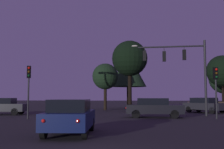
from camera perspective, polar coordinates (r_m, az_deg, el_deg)
The scene contains 14 objects.
ground_plane at distance 31.66m, azimuth 3.05°, elevation -7.55°, with size 168.00×168.00×0.00m, color #262326.
traffic_signal_mast_arm at distance 24.90m, azimuth 13.94°, elevation 2.44°, with size 6.43×0.61×6.53m.
traffic_light_corner_left at distance 21.33m, azimuth -16.81°, elevation -1.30°, with size 0.37×0.39×3.92m.
traffic_light_corner_right at distance 21.83m, azimuth 20.64°, elevation -1.46°, with size 0.35×0.38×3.82m.
car_nearside_lane at distance 12.29m, azimuth -8.61°, elevation -8.48°, with size 2.11×4.25×1.52m.
car_crossing_left at distance 27.16m, azimuth -21.60°, elevation -6.05°, with size 4.31×2.08×1.52m.
car_crossing_right at distance 22.16m, azimuth 8.73°, elevation -6.72°, with size 4.53×1.97×1.52m.
car_far_lane at distance 36.48m, azimuth 18.96°, elevation -5.67°, with size 4.73×2.55×1.52m.
car_parked_lot at distance 29.95m, azimuth 18.58°, elevation -5.97°, with size 4.16×4.46×1.52m.
tree_behind_sign at distance 43.12m, azimuth 21.79°, elevation 0.68°, with size 4.54×4.54×7.64m.
tree_left_far at distance 30.32m, azimuth 3.66°, elevation 3.25°, with size 3.89×3.89×7.76m.
tree_center_horizon at distance 39.59m, azimuth 3.31°, elevation 1.02°, with size 5.22×5.22×7.98m.
tree_right_cluster at distance 49.27m, azimuth 22.13°, elevation -0.80°, with size 4.94×4.94×7.08m.
tree_lot_edge at distance 34.37m, azimuth -1.39°, elevation -0.45°, with size 3.24×3.24×5.77m.
Camera 1 is at (1.49, -7.08, 1.64)m, focal length 44.32 mm.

